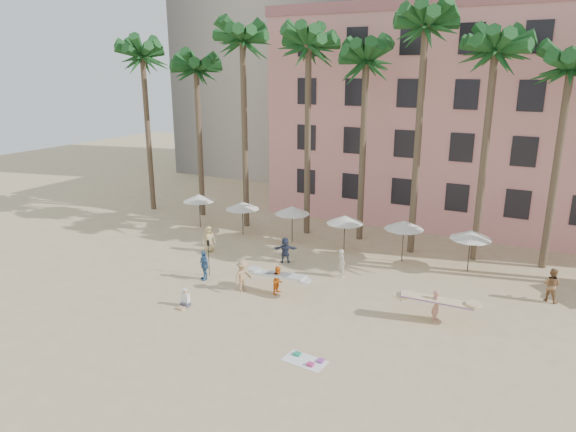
# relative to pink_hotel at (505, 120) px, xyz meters

# --- Properties ---
(ground) EXTENTS (120.00, 120.00, 0.00)m
(ground) POSITION_rel_pink_hotel_xyz_m (-7.00, -26.00, -8.00)
(ground) COLOR #D1B789
(ground) RESTS_ON ground
(pink_hotel) EXTENTS (35.00, 14.00, 16.00)m
(pink_hotel) POSITION_rel_pink_hotel_xyz_m (0.00, 0.00, 0.00)
(pink_hotel) COLOR pink
(pink_hotel) RESTS_ON ground
(palm_row) EXTENTS (44.40, 5.40, 16.30)m
(palm_row) POSITION_rel_pink_hotel_xyz_m (-6.49, -11.00, 4.97)
(palm_row) COLOR brown
(palm_row) RESTS_ON ground
(umbrella_row) EXTENTS (22.50, 2.70, 2.73)m
(umbrella_row) POSITION_rel_pink_hotel_xyz_m (-10.00, -13.50, -5.67)
(umbrella_row) COLOR #332B23
(umbrella_row) RESTS_ON ground
(beach_towel) EXTENTS (1.88, 1.16, 0.14)m
(beach_towel) POSITION_rel_pink_hotel_xyz_m (-4.36, -26.97, -7.97)
(beach_towel) COLOR white
(beach_towel) RESTS_ON ground
(carrier_yellow) EXTENTS (3.48, 1.46, 1.61)m
(carrier_yellow) POSITION_rel_pink_hotel_xyz_m (-0.34, -20.83, -7.06)
(carrier_yellow) COLOR tan
(carrier_yellow) RESTS_ON ground
(carrier_white) EXTENTS (3.19, 0.88, 1.56)m
(carrier_white) POSITION_rel_pink_hotel_xyz_m (-8.66, -21.51, -7.14)
(carrier_white) COLOR orange
(carrier_white) RESTS_ON ground
(beachgoers) EXTENTS (21.62, 7.55, 1.85)m
(beachgoers) POSITION_rel_pink_hotel_xyz_m (-8.47, -18.82, -7.12)
(beachgoers) COLOR #343D5C
(beachgoers) RESTS_ON ground
(paddle) EXTENTS (0.18, 0.04, 2.23)m
(paddle) POSITION_rel_pink_hotel_xyz_m (-13.51, -21.23, -6.59)
(paddle) COLOR black
(paddle) RESTS_ON ground
(seated_man) EXTENTS (0.41, 0.72, 0.94)m
(seated_man) POSITION_rel_pink_hotel_xyz_m (-12.16, -25.22, -7.68)
(seated_man) COLOR #3F3F4C
(seated_man) RESTS_ON ground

